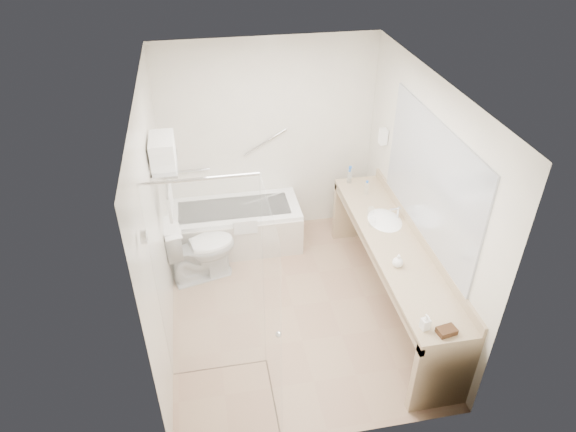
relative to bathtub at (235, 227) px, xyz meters
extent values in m
plane|color=tan|center=(0.50, -1.24, -0.28)|extent=(3.20, 3.20, 0.00)
cube|color=white|center=(0.50, -1.24, 2.22)|extent=(2.60, 3.20, 0.10)
cube|color=beige|center=(0.50, 0.36, 0.97)|extent=(2.60, 0.10, 2.50)
cube|color=beige|center=(0.50, -2.84, 0.97)|extent=(2.60, 0.10, 2.50)
cube|color=beige|center=(-0.80, -1.24, 0.97)|extent=(0.10, 3.20, 2.50)
cube|color=beige|center=(1.80, -1.24, 0.97)|extent=(0.10, 3.20, 2.50)
cube|color=white|center=(0.00, 0.01, 0.00)|extent=(1.60, 0.70, 0.55)
cube|color=beige|center=(0.00, -0.35, -0.03)|extent=(1.60, 0.02, 0.50)
cube|color=white|center=(0.10, -0.34, 0.22)|extent=(0.28, 0.06, 0.18)
cylinder|color=silver|center=(-0.45, 0.32, 0.67)|extent=(0.40, 0.03, 0.03)
cylinder|color=silver|center=(0.45, 0.32, 0.97)|extent=(0.53, 0.03, 0.33)
cube|color=silver|center=(-0.35, -1.94, 0.77)|extent=(0.90, 0.01, 2.10)
cube|color=silver|center=(0.10, -2.39, 0.77)|extent=(0.02, 0.90, 2.10)
cylinder|color=silver|center=(-0.35, -1.94, 1.82)|extent=(0.90, 0.02, 0.02)
sphere|color=silver|center=(0.13, -2.54, 0.72)|extent=(0.05, 0.05, 0.05)
cylinder|color=silver|center=(-0.75, -2.39, 1.67)|extent=(0.04, 0.10, 0.10)
cube|color=silver|center=(-0.67, -0.89, 1.42)|extent=(0.24, 0.55, 0.02)
cylinder|color=silver|center=(-0.67, -0.89, 1.20)|extent=(0.02, 0.55, 0.02)
cube|color=white|center=(-0.67, -0.89, 1.04)|extent=(0.03, 0.42, 0.32)
cube|color=white|center=(-0.67, -0.89, 1.48)|extent=(0.22, 0.40, 0.08)
cube|color=white|center=(-0.67, -0.89, 1.57)|extent=(0.22, 0.40, 0.08)
cube|color=white|center=(-0.67, -0.89, 1.65)|extent=(0.22, 0.40, 0.08)
cube|color=tan|center=(1.52, -1.39, 0.55)|extent=(0.55, 2.70, 0.05)
cube|color=tan|center=(1.78, -1.39, 0.62)|extent=(0.03, 2.70, 0.10)
cube|color=tan|center=(1.27, -1.39, 0.49)|extent=(0.04, 2.70, 0.08)
cube|color=tan|center=(1.52, -2.70, 0.12)|extent=(0.55, 0.08, 0.80)
cube|color=tan|center=(1.52, -0.08, 0.12)|extent=(0.55, 0.08, 0.80)
ellipsoid|color=white|center=(1.55, -0.99, 0.54)|extent=(0.40, 0.52, 0.14)
cylinder|color=silver|center=(1.70, -0.99, 0.65)|extent=(0.03, 0.03, 0.14)
cube|color=#A5A9B1|center=(1.79, -1.39, 1.27)|extent=(0.02, 2.00, 1.20)
cube|color=white|center=(1.75, -0.19, 1.17)|extent=(0.08, 0.10, 0.18)
imported|color=white|center=(-0.45, -0.54, 0.13)|extent=(0.91, 0.64, 0.80)
cube|color=#422917|center=(1.50, -2.64, 0.60)|extent=(0.17, 0.13, 0.05)
imported|color=white|center=(1.35, -2.55, 0.61)|extent=(0.10, 0.16, 0.07)
imported|color=white|center=(1.41, -1.75, 0.63)|extent=(0.14, 0.16, 0.10)
cylinder|color=silver|center=(1.52, -0.43, 0.65)|extent=(0.05, 0.05, 0.15)
cylinder|color=blue|center=(1.52, -0.43, 0.74)|extent=(0.03, 0.03, 0.02)
cylinder|color=silver|center=(1.40, -0.14, 0.65)|extent=(0.05, 0.05, 0.15)
cylinder|color=blue|center=(1.40, -0.14, 0.74)|extent=(0.03, 0.03, 0.02)
cylinder|color=silver|center=(1.40, -0.14, 0.67)|extent=(0.07, 0.07, 0.19)
cylinder|color=blue|center=(1.40, -0.14, 0.78)|extent=(0.04, 0.04, 0.03)
cylinder|color=silver|center=(1.39, -1.06, 0.62)|extent=(0.08, 0.08, 0.10)
cylinder|color=silver|center=(1.43, -0.88, 0.62)|extent=(0.09, 0.09, 0.10)
camera|label=1|loc=(-0.30, -5.29, 3.72)|focal=32.00mm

